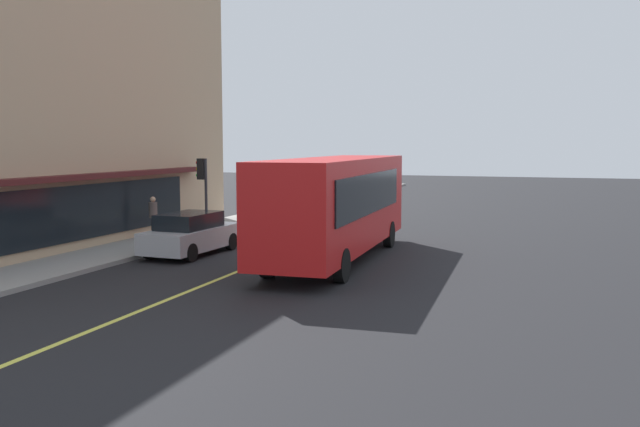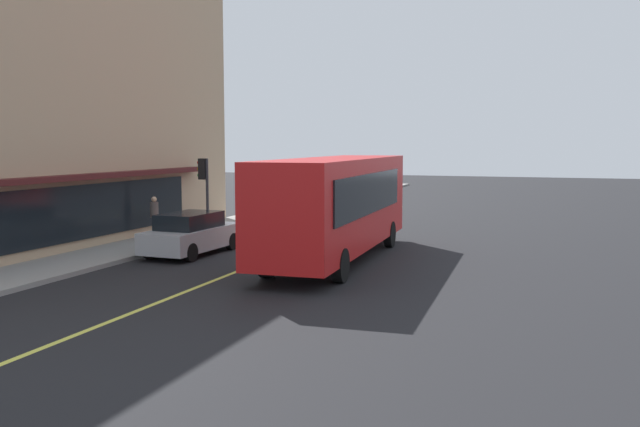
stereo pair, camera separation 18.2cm
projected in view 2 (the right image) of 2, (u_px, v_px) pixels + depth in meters
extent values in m
plane|color=black|center=(297.00, 248.00, 26.10)|extent=(120.00, 120.00, 0.00)
cube|color=gray|center=(170.00, 239.00, 27.97)|extent=(80.00, 2.70, 0.15)
cube|color=#D8D14C|center=(297.00, 248.00, 26.10)|extent=(36.00, 0.16, 0.01)
cube|color=#4C1919|center=(89.00, 176.00, 24.74)|extent=(15.55, 0.70, 0.20)
cube|color=black|center=(85.00, 212.00, 24.95)|extent=(13.33, 0.08, 2.00)
cube|color=red|center=(336.00, 202.00, 23.12)|extent=(11.09, 2.93, 3.00)
cube|color=black|center=(373.00, 183.00, 28.25)|extent=(0.20, 2.10, 1.80)
cube|color=black|center=(298.00, 192.00, 23.17)|extent=(8.80, 0.41, 1.32)
cube|color=black|center=(371.00, 193.00, 22.42)|extent=(8.80, 0.41, 1.32)
cube|color=#0CF259|center=(373.00, 161.00, 28.23)|extent=(0.15, 1.90, 0.36)
cube|color=#2D2D33|center=(373.00, 221.00, 28.52)|extent=(0.25, 2.40, 0.40)
cylinder|color=black|center=(333.00, 232.00, 26.95)|extent=(1.01, 0.34, 1.00)
cylinder|color=black|center=(390.00, 234.00, 26.28)|extent=(1.01, 0.34, 1.00)
cylinder|color=black|center=(267.00, 261.00, 20.27)|extent=(1.01, 0.34, 1.00)
cylinder|color=black|center=(340.00, 265.00, 19.59)|extent=(1.01, 0.34, 1.00)
cylinder|color=#2D2D33|center=(207.00, 196.00, 29.28)|extent=(0.12, 0.12, 3.20)
cube|color=black|center=(203.00, 169.00, 29.23)|extent=(0.30, 0.30, 0.90)
sphere|color=red|center=(199.00, 163.00, 29.25)|extent=(0.18, 0.18, 0.18)
sphere|color=orange|center=(199.00, 169.00, 29.28)|extent=(0.18, 0.18, 0.18)
sphere|color=green|center=(199.00, 175.00, 29.31)|extent=(0.18, 0.18, 0.18)
cube|color=#B7BABF|center=(192.00, 238.00, 24.61)|extent=(4.36, 1.95, 0.75)
cube|color=black|center=(190.00, 220.00, 24.40)|extent=(2.46, 1.60, 0.55)
cylinder|color=black|center=(194.00, 239.00, 26.25)|extent=(0.65, 0.24, 0.64)
cylinder|color=black|center=(231.00, 241.00, 25.65)|extent=(0.65, 0.24, 0.64)
cylinder|color=black|center=(150.00, 250.00, 23.63)|extent=(0.65, 0.24, 0.64)
cylinder|color=black|center=(190.00, 253.00, 23.03)|extent=(0.65, 0.24, 0.64)
cylinder|color=black|center=(155.00, 227.00, 28.00)|extent=(0.18, 0.18, 0.81)
cylinder|color=#594C47|center=(154.00, 210.00, 27.93)|extent=(0.34, 0.34, 0.64)
sphere|color=tan|center=(154.00, 199.00, 27.88)|extent=(0.23, 0.23, 0.23)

